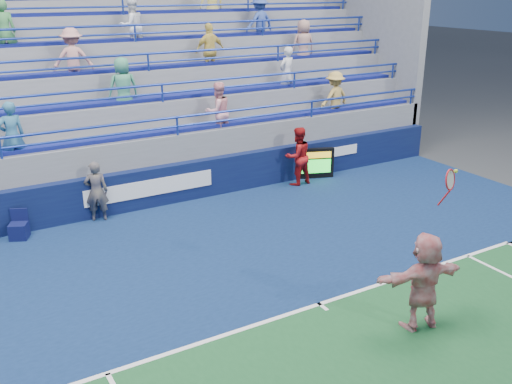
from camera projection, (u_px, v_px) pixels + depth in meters
ground at (319, 305)px, 10.87m from camera, size 120.00×120.00×0.00m
sponsor_wall at (183, 182)px, 15.96m from camera, size 18.00×0.32×1.10m
bleacher_stand at (136, 121)px, 18.67m from camera, size 18.00×5.60×6.13m
serve_speed_board at (312, 163)px, 17.81m from camera, size 1.36×0.62×0.97m
judge_chair at (19, 230)px, 13.63m from camera, size 0.53×0.55×0.71m
tennis_player at (424, 281)px, 9.89m from camera, size 1.75×0.83×2.90m
line_judge at (96, 191)px, 14.50m from camera, size 0.67×0.54×1.59m
ball_girl at (298, 156)px, 17.13m from camera, size 0.89×0.71×1.78m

